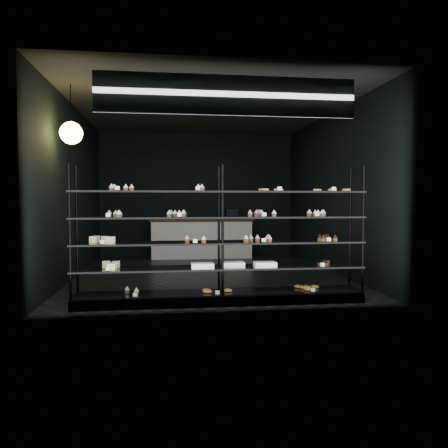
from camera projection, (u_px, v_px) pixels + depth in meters
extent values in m
cube|color=black|center=(208.00, 274.00, 8.52)|extent=(5.00, 6.00, 0.01)
cube|color=black|center=(207.00, 109.00, 8.35)|extent=(5.00, 6.00, 0.01)
cube|color=black|center=(197.00, 194.00, 11.41)|extent=(5.00, 0.01, 3.20)
cube|color=black|center=(229.00, 187.00, 5.46)|extent=(5.00, 0.01, 3.20)
cube|color=black|center=(74.00, 192.00, 8.12)|extent=(0.01, 6.00, 3.20)
cube|color=black|center=(332.00, 192.00, 8.75)|extent=(0.01, 6.00, 3.20)
cube|color=black|center=(221.00, 299.00, 6.08)|extent=(4.00, 0.50, 0.12)
cylinder|color=black|center=(70.00, 235.00, 5.57)|extent=(0.04, 0.04, 1.85)
cylinder|color=black|center=(77.00, 233.00, 6.01)|extent=(0.04, 0.04, 1.85)
cylinder|color=black|center=(223.00, 234.00, 5.82)|extent=(0.04, 0.04, 1.85)
cylinder|color=black|center=(219.00, 232.00, 6.25)|extent=(0.04, 0.04, 1.85)
cylinder|color=black|center=(363.00, 233.00, 6.06)|extent=(0.04, 0.04, 1.85)
cylinder|color=black|center=(350.00, 231.00, 6.50)|extent=(0.04, 0.04, 1.85)
cube|color=black|center=(221.00, 293.00, 6.08)|extent=(4.00, 0.50, 0.03)
cube|color=black|center=(221.00, 268.00, 6.06)|extent=(4.00, 0.50, 0.02)
cube|color=black|center=(221.00, 243.00, 6.04)|extent=(4.00, 0.50, 0.02)
cube|color=black|center=(221.00, 217.00, 6.02)|extent=(4.00, 0.50, 0.02)
cube|color=black|center=(221.00, 192.00, 6.01)|extent=(4.00, 0.50, 0.02)
cube|color=white|center=(117.00, 188.00, 5.65)|extent=(0.06, 0.04, 0.06)
cube|color=white|center=(201.00, 189.00, 5.79)|extent=(0.06, 0.04, 0.06)
cube|color=white|center=(281.00, 189.00, 5.93)|extent=(0.05, 0.04, 0.06)
cube|color=white|center=(337.00, 189.00, 6.03)|extent=(0.06, 0.04, 0.06)
cube|color=white|center=(109.00, 215.00, 5.66)|extent=(0.06, 0.04, 0.06)
cube|color=white|center=(179.00, 215.00, 5.77)|extent=(0.05, 0.04, 0.06)
cube|color=white|center=(264.00, 215.00, 5.92)|extent=(0.05, 0.04, 0.06)
cube|color=white|center=(316.00, 215.00, 6.01)|extent=(0.06, 0.04, 0.06)
cube|color=white|center=(106.00, 242.00, 5.67)|extent=(0.06, 0.04, 0.06)
cube|color=white|center=(196.00, 241.00, 5.82)|extent=(0.06, 0.04, 0.06)
cube|color=white|center=(260.00, 241.00, 5.93)|extent=(0.06, 0.04, 0.06)
cube|color=white|center=(332.00, 240.00, 6.05)|extent=(0.06, 0.04, 0.06)
cube|color=white|center=(107.00, 269.00, 5.69)|extent=(0.06, 0.04, 0.06)
cube|color=white|center=(324.00, 265.00, 6.06)|extent=(0.06, 0.04, 0.06)
cube|color=white|center=(132.00, 295.00, 5.75)|extent=(0.06, 0.04, 0.06)
cube|color=white|center=(217.00, 293.00, 5.89)|extent=(0.05, 0.04, 0.06)
cube|color=white|center=(310.00, 290.00, 6.05)|extent=(0.06, 0.04, 0.06)
cube|color=#0D1544|center=(228.00, 96.00, 5.48)|extent=(3.20, 0.04, 0.45)
cube|color=white|center=(228.00, 95.00, 5.46)|extent=(3.30, 0.02, 0.50)
cylinder|color=black|center=(71.00, 103.00, 6.55)|extent=(0.01, 0.01, 0.56)
sphere|color=#EFCA53|center=(71.00, 133.00, 6.58)|extent=(0.33, 0.33, 0.33)
cube|color=silver|center=(201.00, 239.00, 10.98)|extent=(2.48, 0.60, 0.92)
cube|color=black|center=(201.00, 220.00, 10.95)|extent=(2.58, 0.65, 0.06)
cube|color=black|center=(232.00, 214.00, 11.04)|extent=(0.30, 0.30, 0.25)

